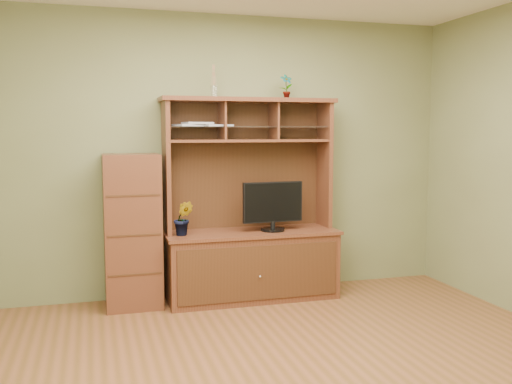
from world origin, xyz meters
name	(u,v)px	position (x,y,z in m)	size (l,w,h in m)	color
room	(299,169)	(0.00, 0.00, 1.35)	(4.54, 4.04, 2.74)	brown
media_hutch	(251,244)	(0.16, 1.73, 0.52)	(1.66, 0.61, 1.90)	#452113
monitor	(273,205)	(0.36, 1.65, 0.90)	(0.59, 0.23, 0.47)	black
orchid_plant	(183,218)	(-0.49, 1.65, 0.81)	(0.17, 0.14, 0.31)	#2A561D
top_plant	(286,86)	(0.54, 1.80, 2.02)	(0.12, 0.08, 0.24)	#336F27
reed_diffuser	(214,84)	(-0.17, 1.81, 2.02)	(0.06, 0.06, 0.30)	silver
magazines	(201,125)	(-0.29, 1.80, 1.65)	(0.56, 0.28, 0.04)	#ABABB0
side_cabinet	(132,231)	(-0.94, 1.76, 0.69)	(0.50, 0.45, 1.39)	#452113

